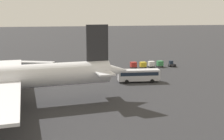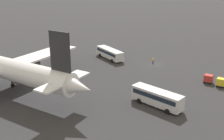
{
  "view_description": "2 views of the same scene",
  "coord_description": "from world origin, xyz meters",
  "px_view_note": "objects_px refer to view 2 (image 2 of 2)",
  "views": [
    {
      "loc": [
        8.5,
        92.2,
        17.91
      ],
      "look_at": [
        -6.52,
        20.78,
        3.05
      ],
      "focal_mm": 45.0,
      "sensor_mm": 36.0,
      "label": 1
    },
    {
      "loc": [
        -36.87,
        68.68,
        25.48
      ],
      "look_at": [
        3.36,
        16.07,
        2.13
      ],
      "focal_mm": 45.0,
      "sensor_mm": 36.0,
      "label": 2
    }
  ],
  "objects_px": {
    "worker_person": "(153,60)",
    "cargo_cart_red": "(208,78)",
    "shuttle_bus_near": "(110,53)",
    "shuttle_bus_far": "(157,97)",
    "cargo_cart_yellow": "(221,82)"
  },
  "relations": [
    {
      "from": "shuttle_bus_near",
      "to": "cargo_cart_red",
      "type": "height_order",
      "value": "shuttle_bus_near"
    },
    {
      "from": "shuttle_bus_far",
      "to": "cargo_cart_red",
      "type": "xyz_separation_m",
      "value": [
        -3.93,
        -18.38,
        -0.8
      ]
    },
    {
      "from": "shuttle_bus_near",
      "to": "cargo_cart_yellow",
      "type": "bearing_deg",
      "value": -163.47
    },
    {
      "from": "worker_person",
      "to": "shuttle_bus_far",
      "type": "bearing_deg",
      "value": 121.0
    },
    {
      "from": "cargo_cart_yellow",
      "to": "shuttle_bus_far",
      "type": "bearing_deg",
      "value": 68.39
    },
    {
      "from": "worker_person",
      "to": "cargo_cart_yellow",
      "type": "height_order",
      "value": "cargo_cart_yellow"
    },
    {
      "from": "worker_person",
      "to": "cargo_cart_yellow",
      "type": "distance_m",
      "value": 22.2
    },
    {
      "from": "cargo_cart_yellow",
      "to": "cargo_cart_red",
      "type": "height_order",
      "value": "same"
    },
    {
      "from": "shuttle_bus_near",
      "to": "cargo_cart_red",
      "type": "distance_m",
      "value": 31.15
    },
    {
      "from": "shuttle_bus_far",
      "to": "cargo_cart_yellow",
      "type": "bearing_deg",
      "value": -106.0
    },
    {
      "from": "shuttle_bus_near",
      "to": "cargo_cart_yellow",
      "type": "xyz_separation_m",
      "value": [
        -34.25,
        1.93,
        -0.65
      ]
    },
    {
      "from": "shuttle_bus_far",
      "to": "cargo_cart_red",
      "type": "bearing_deg",
      "value": -96.46
    },
    {
      "from": "shuttle_bus_far",
      "to": "cargo_cart_red",
      "type": "height_order",
      "value": "shuttle_bus_far"
    },
    {
      "from": "worker_person",
      "to": "cargo_cart_red",
      "type": "relative_size",
      "value": 0.83
    },
    {
      "from": "shuttle_bus_far",
      "to": "worker_person",
      "type": "bearing_deg",
      "value": -53.39
    }
  ]
}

